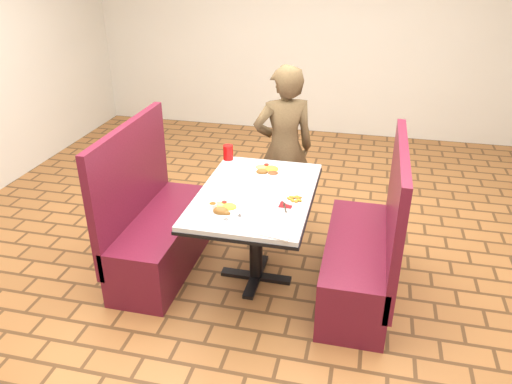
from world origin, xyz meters
The scene contains 15 objects.
room centered at (0.00, 0.00, 1.91)m, with size 7.00×7.04×2.82m.
dining_table centered at (0.00, 0.00, 0.65)m, with size 0.81×1.21×0.75m.
booth_bench_left centered at (-0.80, 0.00, 0.33)m, with size 0.47×1.20×1.17m.
booth_bench_right centered at (0.80, 0.00, 0.33)m, with size 0.47×1.20×1.17m.
diner_person centered at (0.04, 0.89, 0.74)m, with size 0.54×0.35×1.47m, color brown.
near_dinner_plate centered at (-0.15, -0.32, 0.78)m, with size 0.24×0.24×0.07m.
far_dinner_plate centered at (0.01, 0.36, 0.77)m, with size 0.27×0.27×0.07m.
plantain_plate centered at (0.29, -0.07, 0.76)m, with size 0.16×0.16×0.02m.
maroon_napkin centered at (0.24, -0.15, 0.75)m, with size 0.09×0.09×0.00m, color maroon.
spoon_utensil centered at (0.25, -0.20, 0.76)m, with size 0.01×0.14×0.00m, color silver.
red_tumbler centered at (-0.36, 0.53, 0.81)m, with size 0.08×0.08×0.12m, color red.
paper_napkin centered at (0.25, -0.52, 0.76)m, with size 0.19×0.15×0.01m, color silver.
knife_utensil centered at (-0.05, -0.32, 0.76)m, with size 0.01×0.18×0.00m, color silver.
fork_utensil centered at (-0.07, -0.39, 0.76)m, with size 0.01×0.16×0.00m, color silver.
lettuce_shreds centered at (0.04, 0.06, 0.75)m, with size 0.28×0.32×0.00m, color #79B548, non-canonical shape.
Camera 1 is at (0.73, -3.10, 2.34)m, focal length 35.00 mm.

